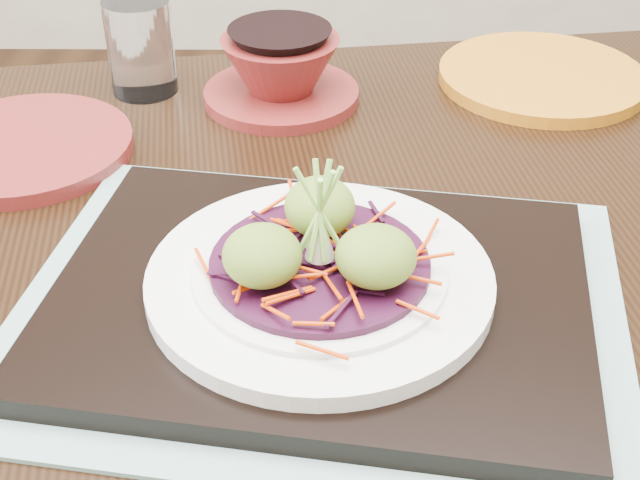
{
  "coord_description": "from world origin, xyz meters",
  "views": [
    {
      "loc": [
        -0.06,
        -0.59,
        1.1
      ],
      "look_at": [
        -0.07,
        -0.09,
        0.75
      ],
      "focal_mm": 50.0,
      "sensor_mm": 36.0,
      "label": 1
    }
  ],
  "objects_px": {
    "yellow_plate": "(542,77)",
    "white_plate": "(320,278)",
    "terracotta_side_plate": "(24,147)",
    "dining_table": "(317,339)",
    "water_glass": "(141,47)",
    "terracotta_bowl_set": "(281,73)",
    "serving_tray": "(320,297)"
  },
  "relations": [
    {
      "from": "white_plate",
      "to": "terracotta_side_plate",
      "type": "relative_size",
      "value": 1.23
    },
    {
      "from": "white_plate",
      "to": "yellow_plate",
      "type": "distance_m",
      "value": 0.43
    },
    {
      "from": "white_plate",
      "to": "terracotta_side_plate",
      "type": "distance_m",
      "value": 0.34
    },
    {
      "from": "dining_table",
      "to": "terracotta_side_plate",
      "type": "xyz_separation_m",
      "value": [
        -0.26,
        0.14,
        0.1
      ]
    },
    {
      "from": "dining_table",
      "to": "terracotta_bowl_set",
      "type": "distance_m",
      "value": 0.28
    },
    {
      "from": "dining_table",
      "to": "terracotta_bowl_set",
      "type": "relative_size",
      "value": 6.52
    },
    {
      "from": "water_glass",
      "to": "dining_table",
      "type": "bearing_deg",
      "value": -57.03
    },
    {
      "from": "white_plate",
      "to": "terracotta_side_plate",
      "type": "height_order",
      "value": "white_plate"
    },
    {
      "from": "white_plate",
      "to": "terracotta_side_plate",
      "type": "bearing_deg",
      "value": 140.78
    },
    {
      "from": "dining_table",
      "to": "yellow_plate",
      "type": "bearing_deg",
      "value": 43.61
    },
    {
      "from": "dining_table",
      "to": "terracotta_side_plate",
      "type": "relative_size",
      "value": 6.41
    },
    {
      "from": "yellow_plate",
      "to": "terracotta_bowl_set",
      "type": "bearing_deg",
      "value": -170.78
    },
    {
      "from": "water_glass",
      "to": "terracotta_bowl_set",
      "type": "xyz_separation_m",
      "value": [
        0.14,
        -0.02,
        -0.02
      ]
    },
    {
      "from": "serving_tray",
      "to": "water_glass",
      "type": "bearing_deg",
      "value": 126.21
    },
    {
      "from": "terracotta_bowl_set",
      "to": "serving_tray",
      "type": "bearing_deg",
      "value": -82.87
    },
    {
      "from": "dining_table",
      "to": "terracotta_bowl_set",
      "type": "xyz_separation_m",
      "value": [
        -0.04,
        0.25,
        0.12
      ]
    },
    {
      "from": "white_plate",
      "to": "terracotta_bowl_set",
      "type": "xyz_separation_m",
      "value": [
        -0.04,
        0.33,
        0.0
      ]
    },
    {
      "from": "dining_table",
      "to": "white_plate",
      "type": "distance_m",
      "value": 0.14
    },
    {
      "from": "dining_table",
      "to": "white_plate",
      "type": "xyz_separation_m",
      "value": [
        0.0,
        -0.08,
        0.12
      ]
    },
    {
      "from": "serving_tray",
      "to": "yellow_plate",
      "type": "xyz_separation_m",
      "value": [
        0.23,
        0.37,
        -0.01
      ]
    },
    {
      "from": "white_plate",
      "to": "yellow_plate",
      "type": "bearing_deg",
      "value": 58.63
    },
    {
      "from": "dining_table",
      "to": "water_glass",
      "type": "bearing_deg",
      "value": 114.33
    },
    {
      "from": "yellow_plate",
      "to": "white_plate",
      "type": "bearing_deg",
      "value": -121.37
    },
    {
      "from": "white_plate",
      "to": "terracotta_bowl_set",
      "type": "relative_size",
      "value": 1.25
    },
    {
      "from": "serving_tray",
      "to": "terracotta_side_plate",
      "type": "bearing_deg",
      "value": 149.67
    },
    {
      "from": "yellow_plate",
      "to": "water_glass",
      "type": "bearing_deg",
      "value": -176.83
    },
    {
      "from": "terracotta_side_plate",
      "to": "terracotta_bowl_set",
      "type": "height_order",
      "value": "terracotta_bowl_set"
    },
    {
      "from": "white_plate",
      "to": "yellow_plate",
      "type": "height_order",
      "value": "white_plate"
    },
    {
      "from": "white_plate",
      "to": "water_glass",
      "type": "xyz_separation_m",
      "value": [
        -0.18,
        0.35,
        0.02
      ]
    },
    {
      "from": "serving_tray",
      "to": "water_glass",
      "type": "relative_size",
      "value": 3.86
    },
    {
      "from": "terracotta_bowl_set",
      "to": "water_glass",
      "type": "bearing_deg",
      "value": 171.46
    },
    {
      "from": "terracotta_bowl_set",
      "to": "yellow_plate",
      "type": "height_order",
      "value": "terracotta_bowl_set"
    }
  ]
}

